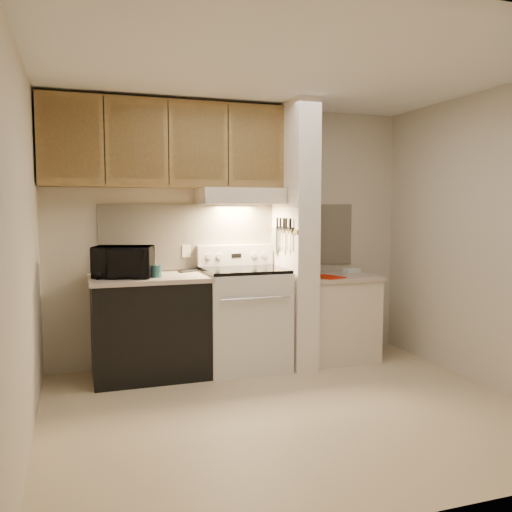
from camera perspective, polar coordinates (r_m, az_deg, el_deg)
name	(u,v)px	position (r m, az deg, el deg)	size (l,w,h in m)	color
floor	(290,410)	(4.24, 3.58, -15.88)	(3.60, 3.60, 0.00)	#CBB692
ceiling	(292,69)	(4.08, 3.79, 19.06)	(3.60, 3.60, 0.00)	white
wall_back	(233,235)	(5.38, -2.39, 2.27)	(3.60, 0.02, 2.50)	beige
wall_left	(24,250)	(3.68, -23.22, 0.54)	(0.02, 3.00, 2.50)	beige
wall_right	(490,240)	(4.94, 23.41, 1.59)	(0.02, 3.00, 2.50)	beige
backsplash	(234,236)	(5.37, -2.35, 2.10)	(2.60, 0.02, 0.63)	beige
range_body	(244,320)	(5.15, -1.28, -6.72)	(0.76, 0.65, 0.92)	silver
oven_window	(255,322)	(4.85, -0.15, -6.99)	(0.50, 0.01, 0.30)	black
oven_handle	(256,298)	(4.77, -0.01, -4.50)	(0.02, 0.02, 0.65)	silver
cooktop	(244,270)	(5.08, -1.29, -1.47)	(0.74, 0.64, 0.03)	black
range_backguard	(235,255)	(5.34, -2.20, 0.09)	(0.76, 0.08, 0.20)	silver
range_display	(236,255)	(5.30, -2.07, 0.06)	(0.10, 0.01, 0.04)	black
range_knob_left_outer	(209,256)	(5.22, -5.01, -0.03)	(0.05, 0.05, 0.02)	silver
range_knob_left_inner	(219,256)	(5.25, -3.95, 0.00)	(0.05, 0.05, 0.02)	silver
range_knob_right_inner	(254,255)	(5.35, -0.22, 0.11)	(0.05, 0.05, 0.02)	silver
range_knob_right_outer	(263,255)	(5.38, 0.80, 0.14)	(0.05, 0.05, 0.02)	silver
dishwasher_front	(150,329)	(4.98, -11.10, -7.52)	(1.00, 0.63, 0.87)	black
left_countertop	(149,278)	(4.91, -11.19, -2.33)	(1.04, 0.67, 0.04)	#B7A395
spoon_rest	(189,271)	(5.16, -7.08, -1.60)	(0.21, 0.07, 0.01)	black
teal_jar	(156,271)	(4.80, -10.46, -1.58)	(0.10, 0.10, 0.11)	#29585C
outlet	(186,251)	(5.25, -7.34, 0.52)	(0.08, 0.01, 0.12)	beige
microwave	(124,262)	(4.84, -13.77, -0.60)	(0.50, 0.34, 0.27)	black
partition_pillar	(295,235)	(5.22, 4.08, 2.17)	(0.22, 0.70, 2.50)	white
pillar_trim	(283,230)	(5.17, 2.89, 2.71)	(0.01, 0.70, 0.04)	olive
knife_strip	(285,229)	(5.12, 3.04, 2.91)	(0.02, 0.42, 0.04)	black
knife_blade_a	(290,240)	(4.97, 3.60, 1.68)	(0.01, 0.04, 0.16)	silver
knife_handle_a	(290,224)	(4.96, 3.63, 3.41)	(0.02, 0.02, 0.10)	black
knife_blade_b	(287,241)	(5.04, 3.30, 1.62)	(0.01, 0.04, 0.18)	silver
knife_handle_b	(286,223)	(5.06, 3.19, 3.44)	(0.02, 0.02, 0.10)	black
knife_blade_c	(283,241)	(5.14, 2.85, 1.58)	(0.01, 0.04, 0.20)	silver
knife_handle_c	(284,223)	(5.11, 2.95, 3.46)	(0.02, 0.02, 0.10)	black
knife_blade_d	(280,239)	(5.20, 2.56, 1.84)	(0.01, 0.04, 0.16)	silver
knife_handle_d	(281,223)	(5.19, 2.60, 3.49)	(0.02, 0.02, 0.10)	black
knife_blade_e	(278,239)	(5.26, 2.32, 1.77)	(0.01, 0.04, 0.18)	silver
knife_handle_e	(277,223)	(5.27, 2.26, 3.52)	(0.02, 0.02, 0.10)	black
oven_mitt	(275,240)	(5.33, 2.06, 1.74)	(0.03, 0.10, 0.23)	slate
right_cab_base	(336,319)	(5.52, 8.46, -6.56)	(0.70, 0.60, 0.81)	beige
right_countertop	(337,277)	(5.45, 8.52, -2.18)	(0.74, 0.64, 0.04)	#B7A395
red_folder	(327,277)	(5.23, 7.51, -2.19)	(0.22, 0.30, 0.01)	#B91701
white_box	(352,271)	(5.64, 10.03, -1.53)	(0.16, 0.11, 0.04)	white
range_hood	(240,196)	(5.16, -1.72, 6.31)	(0.78, 0.44, 0.15)	beige
hood_lip	(246,201)	(4.96, -1.01, 5.84)	(0.78, 0.04, 0.06)	beige
upper_cabinets	(166,145)	(5.08, -9.50, 11.47)	(2.18, 0.33, 0.77)	olive
cab_door_a	(70,139)	(4.86, -18.96, 11.56)	(0.46, 0.01, 0.63)	olive
cab_gap_a	(104,140)	(4.86, -15.68, 11.63)	(0.01, 0.01, 0.73)	black
cab_door_b	(137,142)	(4.89, -12.42, 11.67)	(0.46, 0.01, 0.63)	olive
cab_gap_b	(168,143)	(4.92, -9.20, 11.68)	(0.01, 0.01, 0.73)	black
cab_door_c	(199,144)	(4.98, -6.04, 11.64)	(0.46, 0.01, 0.63)	olive
cab_gap_c	(228,145)	(5.04, -2.95, 11.58)	(0.01, 0.01, 0.73)	black
cab_door_d	(256,146)	(5.12, 0.04, 11.48)	(0.46, 0.01, 0.63)	olive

